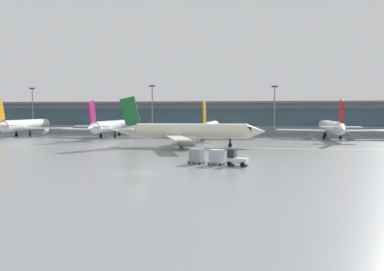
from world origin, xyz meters
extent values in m
plane|color=gray|center=(0.00, 0.00, 0.00)|extent=(400.00, 400.00, 0.00)
cube|color=yellow|center=(1.09, 29.93, 0.00)|extent=(109.72, 8.53, 0.01)
cube|color=#8C939E|center=(0.00, 79.62, 4.50)|extent=(165.38, 8.00, 9.00)
cube|color=#385666|center=(0.00, 75.54, 4.95)|extent=(158.76, 0.16, 5.04)
cube|color=slate|center=(0.00, 78.12, 9.30)|extent=(171.99, 11.00, 0.60)
cylinder|color=white|center=(-48.53, 56.58, 2.98)|extent=(3.73, 20.92, 2.89)
cone|color=white|center=(-49.02, 68.71, 2.98)|extent=(2.88, 3.58, 2.75)
cube|color=black|center=(-48.93, 66.40, 3.34)|extent=(2.36, 2.69, 1.01)
cylinder|color=#999EA3|center=(-53.53, 55.95, 1.38)|extent=(1.91, 3.13, 1.79)
cube|color=white|center=(-41.07, 55.17, 2.18)|extent=(12.16, 6.33, 0.24)
cylinder|color=#999EA3|center=(-43.50, 56.35, 1.38)|extent=(1.91, 3.13, 1.79)
cube|color=orange|center=(-48.06, 44.79, 6.89)|extent=(0.46, 3.91, 5.45)
cube|color=white|center=(-45.95, 45.21, 3.41)|extent=(4.33, 2.21, 0.20)
cylinder|color=black|center=(-48.83, 63.86, 0.77)|extent=(0.37, 0.37, 1.53)
cylinder|color=black|center=(-48.83, 63.86, 0.38)|extent=(0.50, 0.78, 0.77)
cylinder|color=black|center=(-50.42, 54.80, 0.77)|extent=(0.37, 0.37, 1.53)
cylinder|color=black|center=(-50.42, 54.80, 0.38)|extent=(0.50, 0.78, 0.77)
cylinder|color=black|center=(-46.51, 54.96, 0.77)|extent=(0.37, 0.37, 1.53)
cylinder|color=black|center=(-46.51, 54.96, 0.38)|extent=(0.50, 0.78, 0.77)
cylinder|color=white|center=(-23.96, 54.85, 2.87)|extent=(2.99, 20.11, 2.79)
cone|color=white|center=(-24.08, 66.56, 2.87)|extent=(2.68, 3.37, 2.65)
cube|color=black|center=(-24.06, 64.33, 3.22)|extent=(2.20, 2.53, 0.98)
cone|color=white|center=(-23.84, 42.58, 2.87)|extent=(2.41, 4.49, 2.37)
cube|color=white|center=(-31.08, 53.14, 2.10)|extent=(11.77, 5.60, 0.23)
cylinder|color=#999EA3|center=(-28.80, 54.39, 1.33)|extent=(1.75, 2.97, 1.72)
cube|color=white|center=(-16.81, 53.28, 2.10)|extent=(11.76, 5.80, 0.23)
cylinder|color=#999EA3|center=(-19.12, 54.49, 1.33)|extent=(1.75, 2.97, 1.72)
cube|color=#B21E66|center=(-23.85, 43.47, 6.65)|extent=(0.33, 3.76, 5.25)
cube|color=white|center=(-25.91, 43.78, 3.29)|extent=(4.12, 2.01, 0.20)
cube|color=white|center=(-21.80, 43.82, 3.29)|extent=(4.12, 2.01, 0.20)
cylinder|color=black|center=(-24.03, 61.88, 0.74)|extent=(0.36, 0.36, 1.48)
cylinder|color=black|center=(-24.03, 61.88, 0.37)|extent=(0.46, 0.74, 0.74)
cylinder|color=black|center=(-25.83, 53.19, 0.74)|extent=(0.36, 0.36, 1.48)
cylinder|color=black|center=(-25.83, 53.19, 0.37)|extent=(0.46, 0.74, 0.74)
cylinder|color=black|center=(-22.06, 53.23, 0.74)|extent=(0.36, 0.36, 1.48)
cylinder|color=black|center=(-22.06, 53.23, 0.37)|extent=(0.46, 0.74, 0.74)
cylinder|color=silver|center=(2.00, 56.20, 2.79)|extent=(2.98, 19.53, 2.71)
cone|color=silver|center=(2.16, 67.57, 2.79)|extent=(2.62, 3.28, 2.57)
cube|color=black|center=(2.13, 65.40, 3.12)|extent=(2.15, 2.47, 0.95)
cone|color=silver|center=(1.83, 44.29, 2.79)|extent=(2.36, 4.36, 2.30)
cube|color=silver|center=(-4.95, 54.71, 2.04)|extent=(11.41, 5.67, 0.22)
cylinder|color=#999EA3|center=(-2.70, 55.87, 1.29)|extent=(1.71, 2.89, 1.67)
cube|color=silver|center=(8.90, 54.51, 2.04)|extent=(11.42, 5.39, 0.22)
cylinder|color=#999EA3|center=(6.69, 55.74, 1.29)|extent=(1.71, 2.89, 1.67)
cube|color=orange|center=(1.84, 45.16, 6.45)|extent=(0.34, 3.65, 5.10)
cube|color=silver|center=(-0.14, 45.50, 3.19)|extent=(4.01, 1.97, 0.19)
cube|color=silver|center=(3.84, 45.45, 3.19)|extent=(4.01, 1.97, 0.19)
cylinder|color=black|center=(2.10, 63.02, 0.72)|extent=(0.35, 0.35, 1.43)
cylinder|color=black|center=(2.10, 63.02, 0.36)|extent=(0.45, 0.72, 0.72)
cylinder|color=black|center=(0.15, 54.63, 0.72)|extent=(0.35, 0.35, 1.43)
cylinder|color=black|center=(0.15, 54.63, 0.36)|extent=(0.45, 0.72, 0.72)
cylinder|color=black|center=(3.81, 54.58, 0.72)|extent=(0.35, 0.35, 1.43)
cylinder|color=black|center=(3.81, 54.58, 0.36)|extent=(0.45, 0.72, 0.72)
cylinder|color=white|center=(31.28, 58.18, 2.93)|extent=(2.88, 20.53, 2.85)
cone|color=white|center=(31.26, 70.15, 2.93)|extent=(2.71, 3.42, 2.71)
cube|color=black|center=(31.27, 67.87, 3.29)|extent=(2.23, 2.57, 1.00)
cone|color=white|center=(31.30, 45.64, 2.93)|extent=(2.43, 4.56, 2.42)
cube|color=white|center=(23.99, 56.50, 2.15)|extent=(12.02, 5.81, 0.23)
cylinder|color=#999EA3|center=(26.34, 57.76, 1.36)|extent=(1.76, 3.02, 1.76)
cube|color=white|center=(38.58, 56.52, 2.15)|extent=(12.02, 5.84, 0.23)
cylinder|color=#999EA3|center=(36.23, 57.77, 1.36)|extent=(1.76, 3.02, 1.76)
cube|color=red|center=(31.30, 46.55, 6.79)|extent=(0.31, 3.84, 5.37)
cube|color=white|center=(29.20, 46.88, 3.36)|extent=(4.19, 2.02, 0.20)
cube|color=white|center=(33.39, 46.89, 3.36)|extent=(4.19, 2.02, 0.20)
cylinder|color=black|center=(31.27, 65.37, 0.75)|extent=(0.37, 0.37, 1.51)
cylinder|color=black|center=(31.27, 65.37, 0.38)|extent=(0.46, 0.76, 0.75)
cylinder|color=black|center=(29.36, 56.50, 0.75)|extent=(0.37, 0.37, 1.51)
cylinder|color=black|center=(29.36, 56.50, 0.38)|extent=(0.46, 0.76, 0.75)
cylinder|color=black|center=(33.21, 56.51, 0.75)|extent=(0.37, 0.37, 1.51)
cylinder|color=black|center=(33.21, 56.51, 0.38)|extent=(0.46, 0.76, 0.75)
cylinder|color=silver|center=(1.09, 31.93, 3.00)|extent=(21.13, 4.46, 2.91)
cone|color=silver|center=(13.29, 32.83, 3.00)|extent=(3.69, 3.02, 2.77)
cube|color=black|center=(10.96, 32.66, 3.36)|extent=(2.78, 2.46, 1.02)
cone|color=silver|center=(-11.69, 30.97, 3.00)|extent=(4.83, 2.82, 2.48)
cube|color=silver|center=(-1.17, 39.23, 2.20)|extent=(5.13, 12.30, 0.24)
cylinder|color=#999EA3|center=(0.29, 36.93, 1.39)|extent=(3.21, 2.02, 1.80)
cube|color=silver|center=(-0.07, 24.36, 2.20)|extent=(6.73, 12.20, 0.24)
cylinder|color=#999EA3|center=(1.04, 26.85, 1.39)|extent=(3.21, 2.02, 1.80)
cube|color=#19662D|center=(-10.76, 31.04, 6.94)|extent=(3.94, 0.60, 5.48)
cube|color=silver|center=(-10.58, 33.20, 3.44)|extent=(2.37, 4.42, 0.21)
cube|color=silver|center=(-10.26, 28.93, 3.44)|extent=(2.37, 4.42, 0.21)
cylinder|color=black|center=(8.41, 32.47, 0.77)|extent=(0.38, 0.38, 1.54)
cylinder|color=black|center=(8.41, 32.47, 0.39)|extent=(0.80, 0.53, 0.77)
cylinder|color=black|center=(-0.77, 33.76, 0.77)|extent=(0.38, 0.38, 1.54)
cylinder|color=black|center=(-0.77, 33.76, 0.39)|extent=(0.80, 0.53, 0.77)
cylinder|color=black|center=(-0.47, 29.83, 0.77)|extent=(0.38, 0.38, 1.54)
cylinder|color=black|center=(-0.47, 29.83, 0.39)|extent=(0.80, 0.53, 0.77)
cube|color=silver|center=(10.97, 7.37, 0.65)|extent=(2.88, 2.05, 0.70)
cube|color=#1E2328|center=(10.25, 7.58, 1.55)|extent=(1.20, 1.44, 1.10)
cylinder|color=black|center=(11.98, 7.82, 0.30)|extent=(0.64, 0.37, 0.60)
cylinder|color=black|center=(11.60, 6.47, 0.30)|extent=(0.64, 0.37, 0.60)
cylinder|color=black|center=(10.34, 8.28, 0.30)|extent=(0.64, 0.37, 0.60)
cylinder|color=black|center=(9.96, 6.93, 0.30)|extent=(0.64, 0.37, 0.60)
cube|color=#595B60|center=(8.25, 8.14, 0.28)|extent=(2.46, 2.11, 0.12)
cube|color=#B2B7C1|center=(8.25, 8.14, 1.14)|extent=(1.95, 1.88, 1.60)
cylinder|color=black|center=(9.16, 8.61, 0.11)|extent=(0.24, 0.16, 0.22)
cylinder|color=black|center=(8.78, 7.26, 0.11)|extent=(0.24, 0.16, 0.22)
cylinder|color=black|center=(7.72, 9.02, 0.11)|extent=(0.24, 0.16, 0.22)
cylinder|color=black|center=(7.34, 7.67, 0.11)|extent=(0.24, 0.16, 0.22)
cube|color=#595B60|center=(5.53, 8.91, 0.28)|extent=(2.46, 2.11, 0.12)
cube|color=gray|center=(5.53, 8.91, 1.14)|extent=(1.95, 1.88, 1.60)
cylinder|color=black|center=(6.44, 9.38, 0.11)|extent=(0.24, 0.16, 0.22)
cylinder|color=black|center=(6.06, 8.03, 0.11)|extent=(0.24, 0.16, 0.22)
cylinder|color=black|center=(5.00, 9.79, 0.11)|extent=(0.24, 0.16, 0.22)
cylinder|color=black|center=(4.62, 8.44, 0.11)|extent=(0.24, 0.16, 0.22)
cylinder|color=gray|center=(-56.14, 72.43, 6.75)|extent=(0.36, 0.36, 13.50)
cube|color=#3F3F42|center=(-56.14, 72.43, 13.75)|extent=(1.80, 0.30, 0.50)
cylinder|color=gray|center=(-17.30, 72.03, 6.95)|extent=(0.36, 0.36, 13.91)
cube|color=#3F3F42|center=(-17.30, 72.03, 14.16)|extent=(1.80, 0.30, 0.50)
cylinder|color=gray|center=(18.33, 72.12, 6.70)|extent=(0.36, 0.36, 13.40)
cube|color=#3F3F42|center=(18.33, 72.12, 13.65)|extent=(1.80, 0.30, 0.50)
camera|label=1|loc=(13.17, -41.77, 6.98)|focal=36.82mm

